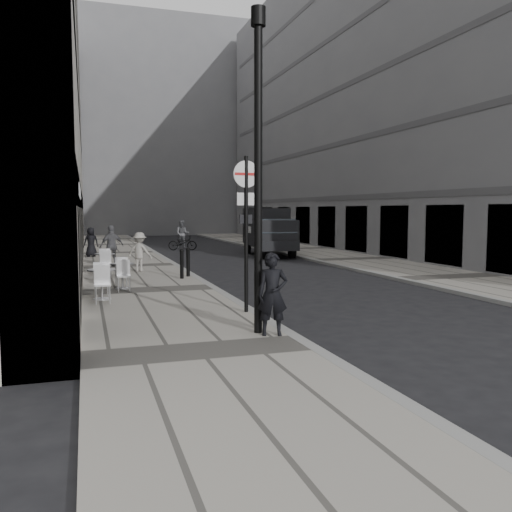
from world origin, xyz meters
The scene contains 19 objects.
ground centered at (0.00, 0.00, 0.00)m, with size 120.00×120.00×0.00m, color black.
sidewalk centered at (-2.00, 18.00, 0.06)m, with size 4.00×60.00×0.12m, color gray.
far_sidewalk centered at (9.00, 18.00, 0.06)m, with size 4.00×60.00×0.12m, color gray.
building_left centered at (-6.00, 24.50, 9.00)m, with size 4.00×45.00×18.00m, color beige.
building_right centered at (14.00, 24.50, 10.00)m, with size 6.00×45.00×20.00m, color slate.
building_far centered at (1.50, 56.00, 11.00)m, with size 24.00×16.00×22.00m, color slate.
walking_man centered at (-0.40, 3.41, 0.94)m, with size 0.60×0.39×1.63m, color black.
sign_post centered at (-0.20, 5.91, 2.51)m, with size 0.64×0.12×3.73m.
lamppost centered at (-0.60, 3.72, 3.65)m, with size 0.29×0.29×6.34m.
bollard_near centered at (-0.27, 13.28, 0.62)m, with size 0.13×0.13×1.00m, color black.
bollard_far centered at (-0.60, 12.71, 0.62)m, with size 0.13×0.13×1.00m, color black.
panel_van centered at (6.02, 22.56, 1.50)m, with size 2.81×5.89×2.67m.
cyclist centered at (2.04, 27.80, 0.76)m, with size 1.90×1.07×1.94m.
pedestrian_a centered at (-2.79, 17.62, 1.02)m, with size 1.06×0.44×1.81m, color #5E5E63.
pedestrian_b centered at (-1.81, 15.48, 0.90)m, with size 1.01×0.58×1.57m, color #A4A098.
pedestrian_c centered at (-3.60, 23.16, 0.89)m, with size 0.75×0.49×1.54m, color black.
cafe_table_near centered at (-2.80, 10.75, 0.60)m, with size 0.73×1.66×0.94m.
cafe_table_mid centered at (-3.48, 8.84, 0.62)m, with size 0.76×1.73×0.98m.
cafe_table_far centered at (-3.19, 14.59, 0.61)m, with size 0.75×1.69×0.96m.
Camera 1 is at (-3.87, -6.50, 2.58)m, focal length 38.00 mm.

